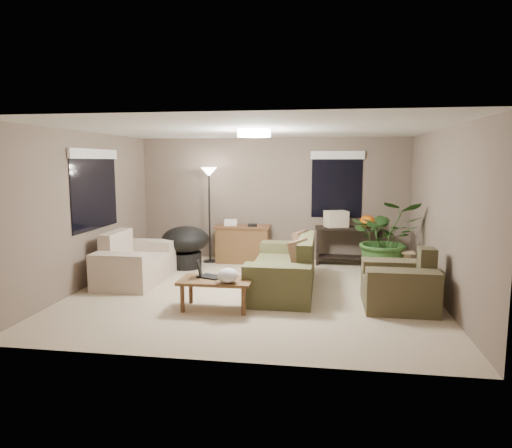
# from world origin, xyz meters

# --- Properties ---
(room_shell) EXTENTS (5.50, 5.50, 5.50)m
(room_shell) POSITION_xyz_m (0.00, 0.00, 1.25)
(room_shell) COLOR #BDA68D
(room_shell) RESTS_ON ground
(main_sofa) EXTENTS (0.95, 2.20, 0.85)m
(main_sofa) POSITION_xyz_m (0.47, 0.25, 0.29)
(main_sofa) COLOR #4D4D2E
(main_sofa) RESTS_ON ground
(throw_pillows) EXTENTS (0.39, 1.40, 0.47)m
(throw_pillows) POSITION_xyz_m (0.73, 0.25, 0.65)
(throw_pillows) COLOR #8C7251
(throw_pillows) RESTS_ON main_sofa
(loveseat) EXTENTS (0.90, 1.60, 0.85)m
(loveseat) POSITION_xyz_m (-2.13, 0.37, 0.30)
(loveseat) COLOR beige
(loveseat) RESTS_ON ground
(armchair) EXTENTS (0.95, 1.00, 0.85)m
(armchair) POSITION_xyz_m (2.12, -0.41, 0.30)
(armchair) COLOR brown
(armchair) RESTS_ON ground
(coffee_table) EXTENTS (1.00, 0.55, 0.42)m
(coffee_table) POSITION_xyz_m (-0.40, -0.87, 0.36)
(coffee_table) COLOR brown
(coffee_table) RESTS_ON ground
(laptop) EXTENTS (0.41, 0.34, 0.24)m
(laptop) POSITION_xyz_m (-0.57, -0.77, 0.48)
(laptop) COLOR black
(laptop) RESTS_ON coffee_table
(plastic_bag) EXTENTS (0.32, 0.30, 0.20)m
(plastic_bag) POSITION_xyz_m (-0.20, -1.02, 0.52)
(plastic_bag) COLOR white
(plastic_bag) RESTS_ON coffee_table
(desk) EXTENTS (1.10, 0.50, 0.75)m
(desk) POSITION_xyz_m (-0.55, 2.09, 0.38)
(desk) COLOR brown
(desk) RESTS_ON ground
(desk_papers) EXTENTS (0.69, 0.29, 0.12)m
(desk_papers) POSITION_xyz_m (-0.70, 2.08, 0.80)
(desk_papers) COLOR silver
(desk_papers) RESTS_ON desk
(console_table) EXTENTS (1.30, 0.40, 0.75)m
(console_table) POSITION_xyz_m (1.55, 2.19, 0.44)
(console_table) COLOR black
(console_table) RESTS_ON ground
(pumpkin) EXTENTS (0.33, 0.33, 0.24)m
(pumpkin) POSITION_xyz_m (1.90, 2.19, 0.87)
(pumpkin) COLOR orange
(pumpkin) RESTS_ON console_table
(cardboard_box) EXTENTS (0.50, 0.43, 0.32)m
(cardboard_box) POSITION_xyz_m (1.30, 2.19, 0.91)
(cardboard_box) COLOR beige
(cardboard_box) RESTS_ON console_table
(papasan_chair) EXTENTS (1.05, 1.05, 0.80)m
(papasan_chair) POSITION_xyz_m (-1.55, 1.47, 0.47)
(papasan_chair) COLOR black
(papasan_chair) RESTS_ON ground
(floor_lamp) EXTENTS (0.32, 0.32, 1.91)m
(floor_lamp) POSITION_xyz_m (-1.22, 2.03, 1.60)
(floor_lamp) COLOR black
(floor_lamp) RESTS_ON ground
(ceiling_fixture) EXTENTS (0.50, 0.50, 0.10)m
(ceiling_fixture) POSITION_xyz_m (0.00, 0.00, 2.44)
(ceiling_fixture) COLOR white
(ceiling_fixture) RESTS_ON room_shell
(houseplant) EXTENTS (1.22, 1.36, 1.06)m
(houseplant) POSITION_xyz_m (2.15, 1.37, 0.53)
(houseplant) COLOR #2D5923
(houseplant) RESTS_ON ground
(cat_scratching_post) EXTENTS (0.32, 0.32, 0.50)m
(cat_scratching_post) POSITION_xyz_m (2.48, 1.12, 0.21)
(cat_scratching_post) COLOR tan
(cat_scratching_post) RESTS_ON ground
(window_left) EXTENTS (0.05, 1.56, 1.33)m
(window_left) POSITION_xyz_m (-2.73, 0.30, 1.78)
(window_left) COLOR black
(window_left) RESTS_ON room_shell
(window_back) EXTENTS (1.06, 0.05, 1.33)m
(window_back) POSITION_xyz_m (1.30, 2.48, 1.79)
(window_back) COLOR black
(window_back) RESTS_ON room_shell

